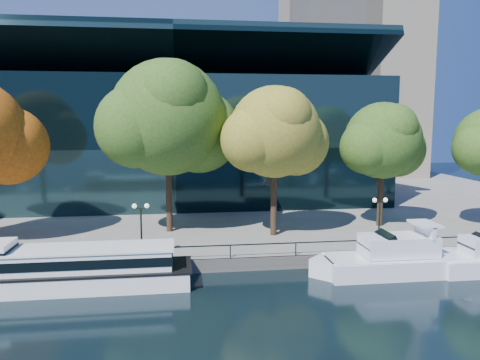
{
  "coord_description": "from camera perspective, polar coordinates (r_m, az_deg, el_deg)",
  "views": [
    {
      "loc": [
        -3.76,
        -30.3,
        11.36
      ],
      "look_at": [
        1.36,
        8.0,
        6.19
      ],
      "focal_mm": 35.0,
      "sensor_mm": 36.0,
      "label": 1
    }
  ],
  "objects": [
    {
      "name": "ground",
      "position": [
        32.58,
        -0.53,
        -12.78
      ],
      "size": [
        160.0,
        160.0,
        0.0
      ],
      "primitive_type": "plane",
      "color": "black",
      "rests_on": "ground"
    },
    {
      "name": "promenade",
      "position": [
        67.66,
        -4.34,
        -1.64
      ],
      "size": [
        90.0,
        67.08,
        1.0
      ],
      "color": "slate",
      "rests_on": "ground"
    },
    {
      "name": "railing",
      "position": [
        35.05,
        -1.19,
        -7.97
      ],
      "size": [
        88.2,
        0.08,
        0.99
      ],
      "color": "black",
      "rests_on": "promenade"
    },
    {
      "name": "convention_building",
      "position": [
        62.15,
        -7.86,
        4.92
      ],
      "size": [
        50.0,
        24.57,
        21.43
      ],
      "color": "black",
      "rests_on": "ground"
    },
    {
      "name": "tour_boat",
      "position": [
        33.82,
        -20.56,
        -9.99
      ],
      "size": [
        17.43,
        3.89,
        3.31
      ],
      "color": "white",
      "rests_on": "ground"
    },
    {
      "name": "cruiser_near",
      "position": [
        36.34,
        18.77,
        -9.07
      ],
      "size": [
        13.07,
        3.37,
        3.79
      ],
      "color": "white",
      "rests_on": "ground"
    },
    {
      "name": "tree_2",
      "position": [
        42.41,
        -8.54,
        7.24
      ],
      "size": [
        12.95,
        10.62,
        15.54
      ],
      "color": "black",
      "rests_on": "promenade"
    },
    {
      "name": "tree_3",
      "position": [
        40.71,
        4.47,
        5.61
      ],
      "size": [
        9.96,
        8.17,
        13.11
      ],
      "color": "black",
      "rests_on": "promenade"
    },
    {
      "name": "tree_4",
      "position": [
        46.33,
        17.18,
        4.42
      ],
      "size": [
        9.05,
        7.42,
        11.82
      ],
      "color": "black",
      "rests_on": "promenade"
    },
    {
      "name": "lamp_1",
      "position": [
        35.68,
        -11.99,
        -4.48
      ],
      "size": [
        1.26,
        0.36,
        4.03
      ],
      "color": "black",
      "rests_on": "promenade"
    },
    {
      "name": "lamp_2",
      "position": [
        38.96,
        16.66,
        -3.62
      ],
      "size": [
        1.26,
        0.36,
        4.03
      ],
      "color": "black",
      "rests_on": "promenade"
    }
  ]
}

